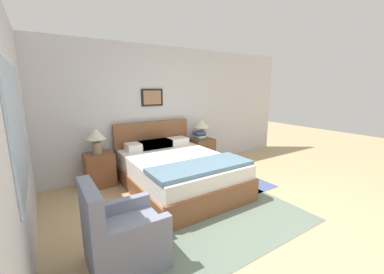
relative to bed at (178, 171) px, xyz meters
The scene contains 16 objects.
ground_plane 1.87m from the bed, 83.82° to the right, with size 16.00×16.00×0.00m, color tan.
wall_back 1.52m from the bed, 80.22° to the left, with size 7.06×0.09×2.60m.
wall_left 2.40m from the bed, behind, with size 0.08×5.35×2.60m.
area_rug_main 1.30m from the bed, 95.57° to the right, with size 2.56×1.55×0.01m.
area_rug_bedside 1.24m from the bed, 11.42° to the right, with size 0.74×1.47×0.01m.
bed is the anchor object (origin of this frame).
armchair 1.92m from the bed, 136.40° to the right, with size 0.72×0.64×0.90m.
nightstand_near_window 1.42m from the bed, 142.99° to the left, with size 0.49×0.45×0.60m.
nightstand_by_door 1.43m from the bed, 36.95° to the left, with size 0.49×0.45×0.60m.
table_lamp_near_window 1.56m from the bed, 142.65° to the left, with size 0.34×0.34×0.46m.
table_lamp_by_door 1.56m from the bed, 37.30° to the left, with size 0.34×0.34×0.46m.
book_thick_bottom 1.35m from the bed, 38.37° to the left, with size 0.23×0.26×0.03m.
book_hardcover_middle 1.35m from the bed, 38.37° to the left, with size 0.17×0.23×0.03m.
book_novel_upper 1.36m from the bed, 38.37° to the left, with size 0.17×0.27×0.04m.
book_slim_near_top 1.37m from the bed, 38.37° to the left, with size 0.20×0.25×0.04m.
book_paperback_top 1.39m from the bed, 38.37° to the left, with size 0.21×0.24×0.04m.
Camera 1 is at (-2.13, -1.62, 1.76)m, focal length 22.00 mm.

